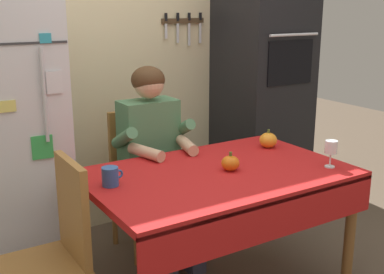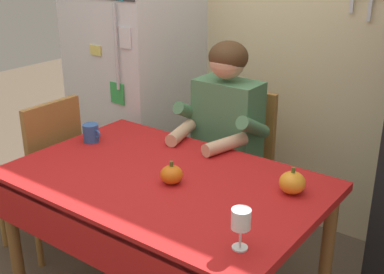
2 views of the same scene
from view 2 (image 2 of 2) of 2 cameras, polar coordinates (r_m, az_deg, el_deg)
back_wall_assembly at (r=3.08m, az=12.73°, el=13.12°), size 3.70×0.13×2.60m
refrigerator at (r=3.38m, az=-6.41°, el=7.31°), size 0.68×0.71×1.80m
dining_table at (r=2.26m, az=-3.51°, el=-6.70°), size 1.40×0.90×0.74m
chair_behind_person at (r=2.95m, az=5.21°, el=-2.86°), size 0.40×0.40×0.93m
seated_person at (r=2.71m, az=3.28°, el=0.17°), size 0.47×0.55×1.25m
chair_left_side at (r=2.95m, az=-16.36°, el=-3.63°), size 0.40×0.40×0.93m
coffee_mug at (r=2.66m, az=-11.48°, el=0.45°), size 0.11×0.08×0.10m
wine_glass at (r=1.70m, az=5.63°, el=-9.53°), size 0.07×0.07×0.15m
pumpkin_large at (r=2.16m, az=-2.36°, el=-4.31°), size 0.10×0.10×0.10m
pumpkin_medium at (r=2.12m, az=11.42°, el=-5.14°), size 0.11×0.11×0.12m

